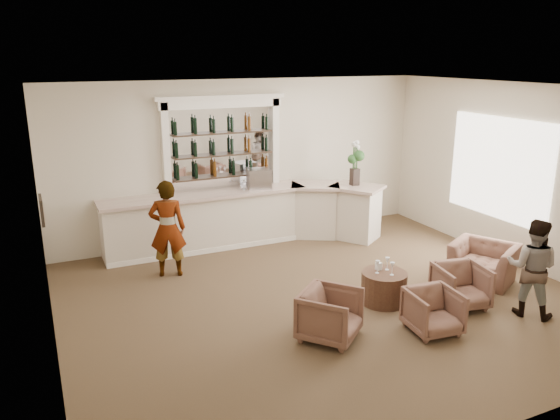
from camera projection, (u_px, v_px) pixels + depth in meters
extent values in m
plane|color=brown|center=(326.00, 299.00, 8.71)|extent=(8.00, 8.00, 0.00)
cube|color=beige|center=(245.00, 160.00, 11.31)|extent=(8.00, 0.04, 3.30)
cube|color=beige|center=(43.00, 235.00, 6.64)|extent=(0.04, 7.00, 3.30)
cube|color=beige|center=(521.00, 176.00, 9.87)|extent=(0.04, 7.00, 3.30)
cube|color=white|center=(331.00, 88.00, 7.80)|extent=(8.00, 7.00, 0.04)
cube|color=white|center=(499.00, 168.00, 10.28)|extent=(0.05, 2.40, 1.90)
cube|color=black|center=(42.00, 210.00, 7.70)|extent=(0.04, 0.46, 0.38)
cube|color=beige|center=(43.00, 210.00, 7.71)|extent=(0.01, 0.38, 0.30)
cube|color=beige|center=(205.00, 222.00, 10.91)|extent=(4.00, 0.70, 1.08)
cube|color=beige|center=(205.00, 194.00, 10.73)|extent=(4.10, 0.82, 0.06)
cube|color=beige|center=(314.00, 211.00, 11.65)|extent=(1.12, 1.04, 1.08)
cube|color=beige|center=(315.00, 185.00, 11.48)|extent=(1.27, 1.19, 0.06)
cube|color=beige|center=(355.00, 213.00, 11.48)|extent=(1.08, 1.14, 1.08)
cube|color=beige|center=(357.00, 187.00, 11.31)|extent=(1.24, 1.29, 0.06)
cube|color=white|center=(211.00, 250.00, 10.75)|extent=(4.00, 0.06, 0.10)
cube|color=white|center=(222.00, 148.00, 11.01)|extent=(2.15, 0.02, 1.65)
cube|color=white|center=(167.00, 178.00, 10.63)|extent=(0.14, 0.16, 2.90)
cube|color=white|center=(275.00, 168.00, 11.56)|extent=(0.14, 0.16, 2.90)
cube|color=white|center=(221.00, 103.00, 10.71)|extent=(2.52, 0.16, 0.18)
cube|color=white|center=(221.00, 97.00, 10.68)|extent=(2.64, 0.20, 0.08)
cube|color=#332419|center=(224.00, 176.00, 11.07)|extent=(2.05, 0.20, 0.03)
cube|color=#332419|center=(224.00, 155.00, 10.95)|extent=(2.05, 0.20, 0.03)
cube|color=#332419|center=(223.00, 133.00, 10.82)|extent=(2.05, 0.20, 0.03)
cylinder|color=#4A3220|center=(384.00, 287.00, 8.55)|extent=(0.71, 0.71, 0.50)
imported|color=gray|center=(168.00, 229.00, 9.45)|extent=(0.72, 0.57, 1.72)
imported|color=gray|center=(532.00, 268.00, 8.02)|extent=(0.88, 0.92, 1.49)
imported|color=brown|center=(330.00, 315.00, 7.43)|extent=(1.07, 1.07, 0.70)
imported|color=brown|center=(433.00, 312.00, 7.61)|extent=(0.74, 0.76, 0.63)
imported|color=brown|center=(461.00, 286.00, 8.39)|extent=(0.84, 0.86, 0.67)
imported|color=brown|center=(483.00, 262.00, 9.36)|extent=(1.27, 1.32, 0.66)
cube|color=silver|center=(259.00, 179.00, 11.06)|extent=(0.52, 0.46, 0.40)
cube|color=black|center=(355.00, 177.00, 11.33)|extent=(0.16, 0.16, 0.35)
cube|color=white|center=(379.00, 266.00, 8.58)|extent=(0.08, 0.08, 0.12)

